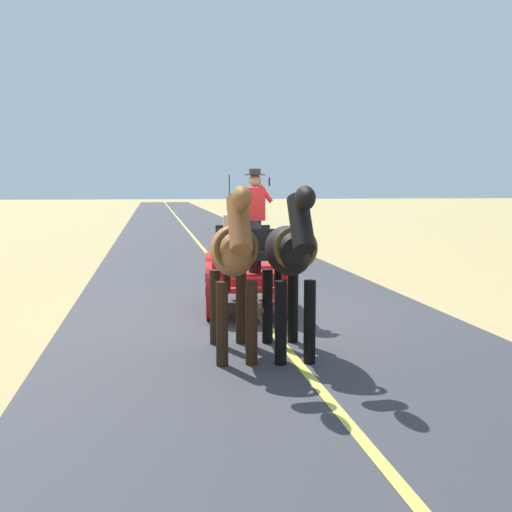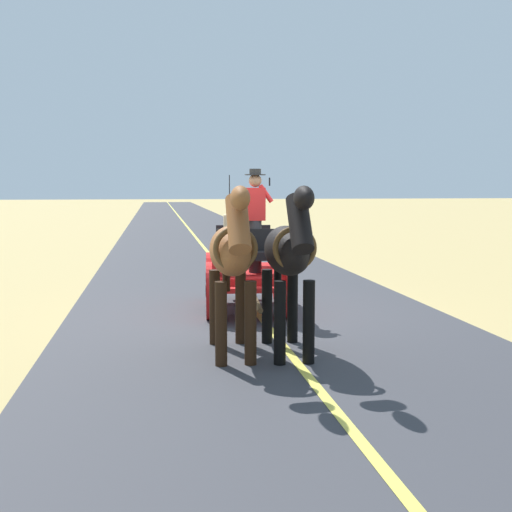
# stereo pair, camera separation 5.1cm
# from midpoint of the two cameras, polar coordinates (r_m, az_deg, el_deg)

# --- Properties ---
(ground_plane) EXTENTS (200.00, 200.00, 0.00)m
(ground_plane) POSITION_cam_midpoint_polar(r_m,az_deg,el_deg) (11.01, 0.01, -5.27)
(ground_plane) COLOR tan
(road_surface) EXTENTS (6.49, 160.00, 0.01)m
(road_surface) POSITION_cam_midpoint_polar(r_m,az_deg,el_deg) (11.01, 0.01, -5.25)
(road_surface) COLOR #38383D
(road_surface) RESTS_ON ground
(road_centre_stripe) EXTENTS (0.12, 160.00, 0.00)m
(road_centre_stripe) POSITION_cam_midpoint_polar(r_m,az_deg,el_deg) (11.01, 0.01, -5.22)
(road_centre_stripe) COLOR #DBCC4C
(road_centre_stripe) RESTS_ON road_surface
(horse_drawn_carriage) EXTENTS (1.60, 4.52, 2.50)m
(horse_drawn_carriage) POSITION_cam_midpoint_polar(r_m,az_deg,el_deg) (11.21, -1.07, -0.83)
(horse_drawn_carriage) COLOR red
(horse_drawn_carriage) RESTS_ON ground
(horse_near_side) EXTENTS (0.61, 2.13, 2.21)m
(horse_near_side) POSITION_cam_midpoint_polar(r_m,az_deg,el_deg) (8.19, 2.82, 0.12)
(horse_near_side) COLOR black
(horse_near_side) RESTS_ON ground
(horse_off_side) EXTENTS (0.59, 2.13, 2.21)m
(horse_off_side) POSITION_cam_midpoint_polar(r_m,az_deg,el_deg) (8.13, -2.27, 0.08)
(horse_off_side) COLOR brown
(horse_off_side) RESTS_ON ground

